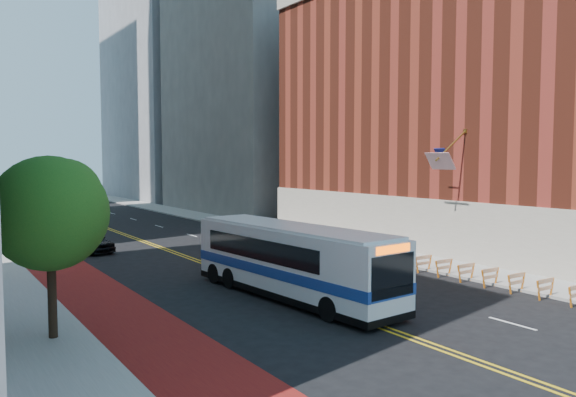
% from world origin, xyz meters
% --- Properties ---
extents(ground, '(160.00, 160.00, 0.00)m').
position_xyz_m(ground, '(0.00, 0.00, 0.00)').
color(ground, black).
rests_on(ground, ground).
extents(sidewalk_right, '(4.00, 140.00, 0.15)m').
position_xyz_m(sidewalk_right, '(12.00, 30.00, 0.07)').
color(sidewalk_right, gray).
rests_on(sidewalk_right, ground).
extents(bus_lane_paint, '(3.60, 140.00, 0.01)m').
position_xyz_m(bus_lane_paint, '(-8.10, 30.00, 0.00)').
color(bus_lane_paint, maroon).
rests_on(bus_lane_paint, ground).
extents(center_line_inner, '(0.14, 140.00, 0.01)m').
position_xyz_m(center_line_inner, '(-0.18, 30.00, 0.00)').
color(center_line_inner, gold).
rests_on(center_line_inner, ground).
extents(center_line_outer, '(0.14, 140.00, 0.01)m').
position_xyz_m(center_line_outer, '(0.18, 30.00, 0.00)').
color(center_line_outer, gold).
rests_on(center_line_outer, ground).
extents(lane_dashes, '(0.14, 98.20, 0.01)m').
position_xyz_m(lane_dashes, '(4.80, 38.00, 0.01)').
color(lane_dashes, silver).
rests_on(lane_dashes, ground).
extents(brick_building, '(18.73, 36.00, 22.00)m').
position_xyz_m(brick_building, '(21.93, 12.00, 10.96)').
color(brick_building, maroon).
rests_on(brick_building, ground).
extents(midrise_right_near, '(18.00, 26.00, 40.00)m').
position_xyz_m(midrise_right_near, '(23.00, 48.00, 20.00)').
color(midrise_right_near, slate).
rests_on(midrise_right_near, ground).
extents(midrise_right_far, '(20.00, 28.00, 55.00)m').
position_xyz_m(midrise_right_far, '(24.00, 78.00, 27.50)').
color(midrise_right_far, gray).
rests_on(midrise_right_far, ground).
extents(construction_barriers, '(1.42, 10.91, 1.00)m').
position_xyz_m(construction_barriers, '(9.60, 3.42, 0.68)').
color(construction_barriers, orange).
rests_on(construction_barriers, ground).
extents(street_tree, '(4.20, 4.20, 6.70)m').
position_xyz_m(street_tree, '(-11.24, 6.04, 4.91)').
color(street_tree, black).
rests_on(street_tree, sidewalk_left).
extents(transit_bus, '(3.80, 13.02, 3.53)m').
position_xyz_m(transit_bus, '(-0.35, 6.67, 1.84)').
color(transit_bus, white).
rests_on(transit_bus, ground).
extents(car_a, '(3.02, 5.06, 1.61)m').
position_xyz_m(car_a, '(-5.08, 25.68, 0.81)').
color(car_a, black).
rests_on(car_a, ground).
extents(car_b, '(2.36, 4.28, 1.34)m').
position_xyz_m(car_b, '(-6.25, 32.74, 0.67)').
color(car_b, black).
rests_on(car_b, ground).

